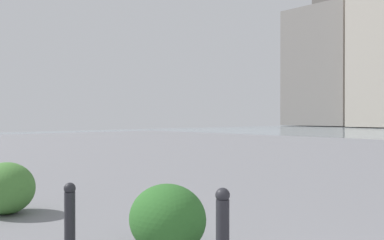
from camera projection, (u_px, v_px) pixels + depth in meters
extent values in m
cube|color=gray|center=(329.00, 68.00, 76.40)|extent=(12.38, 13.33, 21.18)
cube|color=#55524E|center=(329.00, 5.00, 76.32)|extent=(4.46, 4.80, 2.40)
sphere|color=#232328|center=(223.00, 195.00, 3.63)|extent=(0.13, 0.13, 0.13)
cylinder|color=#232328|center=(70.00, 221.00, 4.57)|extent=(0.12, 0.12, 0.65)
sphere|color=#232328|center=(70.00, 188.00, 4.57)|extent=(0.13, 0.13, 0.13)
ellipsoid|color=#2D6628|center=(167.00, 219.00, 4.47)|extent=(0.89, 0.80, 0.76)
ellipsoid|color=#477F38|center=(6.00, 188.00, 6.31)|extent=(0.93, 0.84, 0.79)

